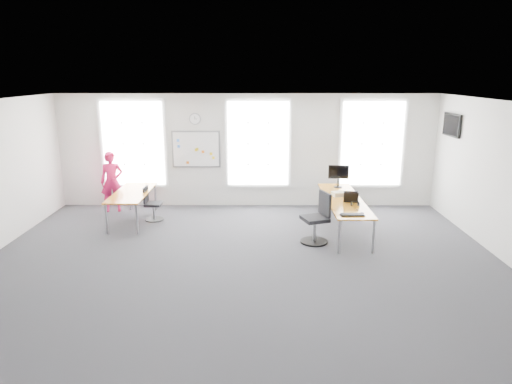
{
  "coord_description": "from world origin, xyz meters",
  "views": [
    {
      "loc": [
        0.29,
        -8.0,
        3.49
      ],
      "look_at": [
        0.25,
        1.2,
        1.1
      ],
      "focal_mm": 32.0,
      "sensor_mm": 36.0,
      "label": 1
    }
  ],
  "objects_px": {
    "chair_right": "(317,221)",
    "headphones": "(355,204)",
    "monitor": "(339,174)",
    "keyboard": "(352,215)",
    "desk_right": "(344,201)",
    "person": "(112,182)",
    "chair_left": "(151,205)",
    "desk_left": "(132,195)"
  },
  "relations": [
    {
      "from": "chair_right",
      "to": "headphones",
      "type": "height_order",
      "value": "chair_right"
    },
    {
      "from": "monitor",
      "to": "chair_right",
      "type": "bearing_deg",
      "value": -104.85
    },
    {
      "from": "headphones",
      "to": "keyboard",
      "type": "bearing_deg",
      "value": -108.29
    },
    {
      "from": "desk_right",
      "to": "keyboard",
      "type": "bearing_deg",
      "value": -92.77
    },
    {
      "from": "keyboard",
      "to": "person",
      "type": "bearing_deg",
      "value": 149.19
    },
    {
      "from": "chair_left",
      "to": "person",
      "type": "bearing_deg",
      "value": 58.03
    },
    {
      "from": "chair_left",
      "to": "monitor",
      "type": "height_order",
      "value": "monitor"
    },
    {
      "from": "monitor",
      "to": "headphones",
      "type": "bearing_deg",
      "value": -80.68
    },
    {
      "from": "desk_right",
      "to": "person",
      "type": "xyz_separation_m",
      "value": [
        -5.73,
        1.47,
        0.1
      ]
    },
    {
      "from": "chair_right",
      "to": "monitor",
      "type": "xyz_separation_m",
      "value": [
        0.74,
        1.9,
        0.59
      ]
    },
    {
      "from": "headphones",
      "to": "monitor",
      "type": "height_order",
      "value": "monitor"
    },
    {
      "from": "chair_left",
      "to": "person",
      "type": "xyz_separation_m",
      "value": [
        -1.17,
        0.77,
        0.42
      ]
    },
    {
      "from": "monitor",
      "to": "desk_right",
      "type": "bearing_deg",
      "value": -86.07
    },
    {
      "from": "person",
      "to": "keyboard",
      "type": "bearing_deg",
      "value": -39.87
    },
    {
      "from": "desk_left",
      "to": "chair_right",
      "type": "height_order",
      "value": "chair_right"
    },
    {
      "from": "person",
      "to": "keyboard",
      "type": "distance_m",
      "value": 6.29
    },
    {
      "from": "chair_left",
      "to": "desk_left",
      "type": "bearing_deg",
      "value": 103.65
    },
    {
      "from": "desk_left",
      "to": "keyboard",
      "type": "relative_size",
      "value": 4.2
    },
    {
      "from": "desk_left",
      "to": "chair_left",
      "type": "xyz_separation_m",
      "value": [
        0.43,
        0.09,
        -0.3
      ]
    },
    {
      "from": "person",
      "to": "headphones",
      "type": "bearing_deg",
      "value": -33.41
    },
    {
      "from": "chair_right",
      "to": "chair_left",
      "type": "bearing_deg",
      "value": -130.39
    },
    {
      "from": "desk_left",
      "to": "chair_left",
      "type": "bearing_deg",
      "value": 12.39
    },
    {
      "from": "desk_left",
      "to": "person",
      "type": "height_order",
      "value": "person"
    },
    {
      "from": "person",
      "to": "chair_right",
      "type": "bearing_deg",
      "value": -38.55
    },
    {
      "from": "desk_left",
      "to": "chair_right",
      "type": "relative_size",
      "value": 1.84
    },
    {
      "from": "person",
      "to": "monitor",
      "type": "xyz_separation_m",
      "value": [
        5.78,
        -0.38,
        0.29
      ]
    },
    {
      "from": "desk_left",
      "to": "chair_right",
      "type": "distance_m",
      "value": 4.53
    },
    {
      "from": "chair_left",
      "to": "headphones",
      "type": "height_order",
      "value": "chair_left"
    },
    {
      "from": "desk_right",
      "to": "headphones",
      "type": "relative_size",
      "value": 16.54
    },
    {
      "from": "headphones",
      "to": "chair_right",
      "type": "bearing_deg",
      "value": -166.55
    },
    {
      "from": "desk_left",
      "to": "monitor",
      "type": "distance_m",
      "value": 5.08
    },
    {
      "from": "headphones",
      "to": "chair_left",
      "type": "bearing_deg",
      "value": 162.19
    },
    {
      "from": "desk_left",
      "to": "chair_right",
      "type": "bearing_deg",
      "value": -18.2
    },
    {
      "from": "chair_left",
      "to": "monitor",
      "type": "bearing_deg",
      "value": -83.89
    },
    {
      "from": "chair_left",
      "to": "keyboard",
      "type": "relative_size",
      "value": 1.76
    },
    {
      "from": "desk_right",
      "to": "monitor",
      "type": "relative_size",
      "value": 5.35
    },
    {
      "from": "person",
      "to": "desk_right",
      "type": "bearing_deg",
      "value": -28.61
    },
    {
      "from": "desk_left",
      "to": "headphones",
      "type": "distance_m",
      "value": 5.25
    },
    {
      "from": "person",
      "to": "monitor",
      "type": "distance_m",
      "value": 5.8
    },
    {
      "from": "desk_left",
      "to": "chair_left",
      "type": "height_order",
      "value": "chair_left"
    },
    {
      "from": "chair_left",
      "to": "chair_right",
      "type": "bearing_deg",
      "value": -110.03
    },
    {
      "from": "desk_right",
      "to": "chair_left",
      "type": "relative_size",
      "value": 3.59
    }
  ]
}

